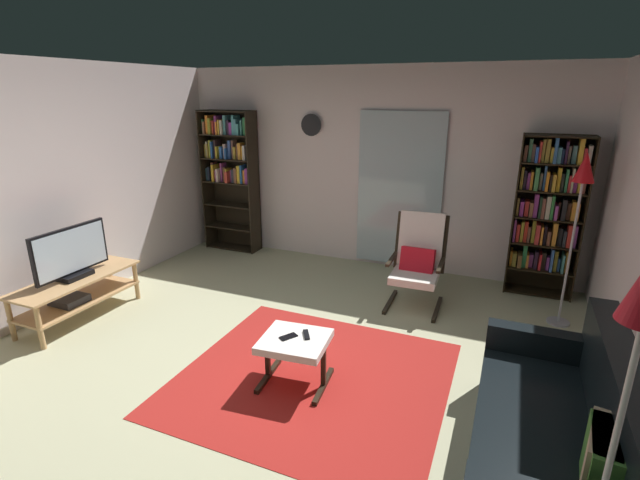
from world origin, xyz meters
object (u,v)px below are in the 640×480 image
(bookshelf_near_tv, at_px, (230,167))
(bookshelf_near_sofa, at_px, (548,211))
(ottoman, at_px, (295,346))
(leather_sofa, at_px, (559,439))
(television, at_px, (72,255))
(floor_lamp_by_shelf, at_px, (582,187))
(lounge_armchair, at_px, (418,259))
(wall_clock, at_px, (311,125))
(cell_phone, at_px, (288,337))
(tv_stand, at_px, (76,292))
(tv_remote, at_px, (306,335))
(floor_lamp_by_sofa, at_px, (637,347))

(bookshelf_near_tv, bearing_deg, bookshelf_near_sofa, -0.18)
(bookshelf_near_tv, xyz_separation_m, ottoman, (2.36, -2.75, -0.90))
(leather_sofa, bearing_deg, television, 174.24)
(bookshelf_near_sofa, xyz_separation_m, floor_lamp_by_shelf, (0.20, -0.76, 0.42))
(lounge_armchair, height_order, ottoman, lounge_armchair)
(bookshelf_near_sofa, distance_m, wall_clock, 3.10)
(floor_lamp_by_shelf, xyz_separation_m, wall_clock, (-3.17, 0.90, 0.43))
(bookshelf_near_sofa, xyz_separation_m, wall_clock, (-2.97, 0.15, 0.85))
(leather_sofa, bearing_deg, cell_phone, 171.65)
(wall_clock, bearing_deg, tv_stand, -117.92)
(television, height_order, cell_phone, television)
(television, height_order, tv_remote, television)
(bookshelf_near_sofa, distance_m, floor_lamp_by_sofa, 3.99)
(tv_stand, height_order, floor_lamp_by_shelf, floor_lamp_by_shelf)
(ottoman, relative_size, floor_lamp_by_shelf, 0.32)
(cell_phone, distance_m, floor_lamp_by_sofa, 2.52)
(bookshelf_near_tv, height_order, wall_clock, bookshelf_near_tv)
(bookshelf_near_sofa, xyz_separation_m, tv_remote, (-1.78, -2.66, -0.57))
(tv_stand, xyz_separation_m, lounge_armchair, (3.17, 1.73, 0.23))
(leather_sofa, bearing_deg, tv_stand, 174.46)
(bookshelf_near_sofa, bearing_deg, tv_stand, -149.63)
(tv_remote, height_order, wall_clock, wall_clock)
(television, bearing_deg, cell_phone, -3.77)
(television, bearing_deg, tv_stand, -97.20)
(ottoman, bearing_deg, leather_sofa, -8.81)
(leather_sofa, distance_m, floor_lamp_by_sofa, 1.47)
(cell_phone, relative_size, floor_lamp_by_shelf, 0.08)
(bookshelf_near_tv, xyz_separation_m, tv_remote, (2.43, -2.68, -0.81))
(lounge_armchair, xyz_separation_m, floor_lamp_by_shelf, (1.46, 0.11, 0.89))
(leather_sofa, height_order, tv_remote, leather_sofa)
(cell_phone, bearing_deg, tv_stand, -151.60)
(television, relative_size, leather_sofa, 0.49)
(cell_phone, bearing_deg, floor_lamp_by_sofa, -0.22)
(television, distance_m, floor_lamp_by_shelf, 5.02)
(cell_phone, bearing_deg, wall_clock, 142.18)
(television, distance_m, bookshelf_near_tv, 2.65)
(tv_stand, distance_m, floor_lamp_by_shelf, 5.10)
(cell_phone, bearing_deg, floor_lamp_by_shelf, 75.23)
(tv_remote, distance_m, cell_phone, 0.14)
(floor_lamp_by_sofa, bearing_deg, tv_stand, 163.03)
(tv_stand, bearing_deg, leather_sofa, -5.54)
(television, distance_m, bookshelf_near_sofa, 5.13)
(leather_sofa, distance_m, lounge_armchair, 2.53)
(ottoman, distance_m, cell_phone, 0.09)
(television, relative_size, floor_lamp_by_sofa, 0.46)
(leather_sofa, height_order, lounge_armchair, lounge_armchair)
(television, height_order, bookshelf_near_tv, bookshelf_near_tv)
(television, bearing_deg, leather_sofa, -5.76)
(bookshelf_near_sofa, bearing_deg, television, -149.78)
(bookshelf_near_sofa, distance_m, tv_remote, 3.25)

